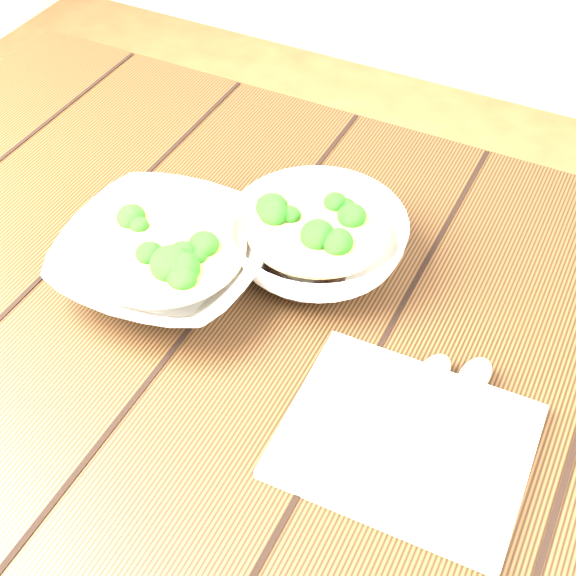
{
  "coord_description": "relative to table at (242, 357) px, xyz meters",
  "views": [
    {
      "loc": [
        0.34,
        -0.55,
        1.42
      ],
      "look_at": [
        0.07,
        -0.01,
        0.8
      ],
      "focal_mm": 50.0,
      "sensor_mm": 36.0,
      "label": 1
    }
  ],
  "objects": [
    {
      "name": "napkin",
      "position": [
        0.25,
        -0.11,
        0.13
      ],
      "size": [
        0.24,
        0.2,
        0.01
      ],
      "primitive_type": "cube",
      "rotation": [
        0.0,
        0.0,
        0.03
      ],
      "color": "beige",
      "rests_on": "table"
    },
    {
      "name": "table",
      "position": [
        0.0,
        0.0,
        0.0
      ],
      "size": [
        1.2,
        0.8,
        0.75
      ],
      "color": "#35200F",
      "rests_on": "ground"
    },
    {
      "name": "ground",
      "position": [
        0.0,
        0.0,
        -0.63
      ],
      "size": [
        3.5,
        3.5,
        0.0
      ],
      "primitive_type": "plane",
      "color": "brown"
    },
    {
      "name": "spoon_right",
      "position": [
        0.28,
        -0.05,
        0.14
      ],
      "size": [
        0.04,
        0.2,
        0.01
      ],
      "color": "#B4AD9F",
      "rests_on": "napkin"
    },
    {
      "name": "soup_bowl_back",
      "position": [
        0.06,
        0.09,
        0.16
      ],
      "size": [
        0.24,
        0.24,
        0.08
      ],
      "color": "silver",
      "rests_on": "table"
    },
    {
      "name": "trivet",
      "position": [
        0.06,
        0.06,
        0.13
      ],
      "size": [
        0.12,
        0.12,
        0.02
      ],
      "primitive_type": "torus",
      "rotation": [
        0.0,
        0.0,
        0.29
      ],
      "color": "black",
      "rests_on": "table"
    },
    {
      "name": "soup_bowl_front",
      "position": [
        -0.09,
        -0.02,
        0.15
      ],
      "size": [
        0.26,
        0.26,
        0.07
      ],
      "color": "silver",
      "rests_on": "table"
    },
    {
      "name": "spoon_left",
      "position": [
        0.24,
        -0.06,
        0.14
      ],
      "size": [
        0.04,
        0.2,
        0.01
      ],
      "color": "#B4AD9F",
      "rests_on": "napkin"
    }
  ]
}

